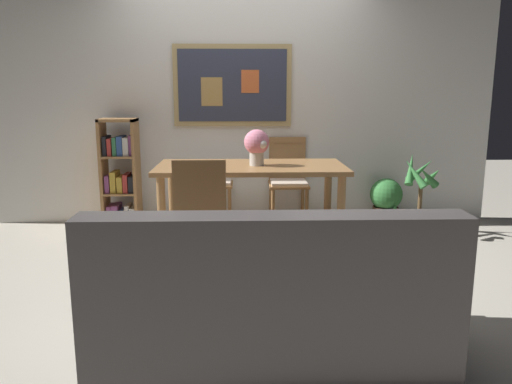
% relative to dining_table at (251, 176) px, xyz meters
% --- Properties ---
extents(ground_plane, '(12.00, 12.00, 0.00)m').
position_rel_dining_table_xyz_m(ground_plane, '(-0.07, -0.45, -0.65)').
color(ground_plane, beige).
extents(wall_back_with_painting, '(5.20, 0.14, 2.60)m').
position_rel_dining_table_xyz_m(wall_back_with_painting, '(-0.07, 0.92, 0.66)').
color(wall_back_with_painting, silver).
rests_on(wall_back_with_painting, ground_plane).
extents(dining_table, '(1.65, 0.81, 0.74)m').
position_rel_dining_table_xyz_m(dining_table, '(0.00, 0.00, 0.00)').
color(dining_table, '#9E7042').
rests_on(dining_table, ground_plane).
extents(dining_chair_far_right, '(0.40, 0.41, 0.91)m').
position_rel_dining_table_xyz_m(dining_chair_far_right, '(0.40, 0.75, -0.11)').
color(dining_chair_far_right, '#9E7042').
rests_on(dining_chair_far_right, ground_plane).
extents(dining_chair_far_left, '(0.40, 0.41, 0.91)m').
position_rel_dining_table_xyz_m(dining_chair_far_left, '(-0.37, 0.80, -0.11)').
color(dining_chair_far_left, '#9E7042').
rests_on(dining_chair_far_left, ground_plane).
extents(dining_chair_near_left, '(0.40, 0.41, 0.91)m').
position_rel_dining_table_xyz_m(dining_chair_near_left, '(-0.38, -0.75, -0.11)').
color(dining_chair_near_left, '#9E7042').
rests_on(dining_chair_near_left, ground_plane).
extents(leather_couch, '(1.80, 0.84, 0.84)m').
position_rel_dining_table_xyz_m(leather_couch, '(0.05, -1.93, -0.34)').
color(leather_couch, '#514C4C').
rests_on(leather_couch, ground_plane).
extents(bookshelf, '(0.36, 0.28, 1.12)m').
position_rel_dining_table_xyz_m(bookshelf, '(-1.29, 0.64, -0.13)').
color(bookshelf, '#9E7042').
rests_on(bookshelf, ground_plane).
extents(potted_ivy, '(0.33, 0.33, 0.55)m').
position_rel_dining_table_xyz_m(potted_ivy, '(1.43, 0.70, -0.39)').
color(potted_ivy, brown).
rests_on(potted_ivy, ground_plane).
extents(potted_palm, '(0.39, 0.40, 0.81)m').
position_rel_dining_table_xyz_m(potted_palm, '(1.64, 0.32, -0.32)').
color(potted_palm, '#4C4742').
rests_on(potted_palm, ground_plane).
extents(flower_vase, '(0.22, 0.22, 0.32)m').
position_rel_dining_table_xyz_m(flower_vase, '(0.05, -0.03, 0.28)').
color(flower_vase, beige).
rests_on(flower_vase, dining_table).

